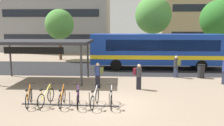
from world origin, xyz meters
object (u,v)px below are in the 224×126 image
at_px(parked_bicycle_purple_3, 78,98).
at_px(parked_bicycle_silver_4, 95,99).
at_px(parked_bicycle_orange_2, 62,98).
at_px(commuter_maroon_pack_2, 138,75).
at_px(parked_bicycle_orange_0, 29,98).
at_px(city_bus, 156,50).
at_px(commuter_olive_pack_3, 98,74).
at_px(street_tree_0, 153,15).
at_px(parked_bicycle_yellow_1, 46,97).
at_px(commuter_olive_pack_0, 176,65).
at_px(street_tree_1, 60,24).
at_px(parked_bicycle_silver_5, 111,99).
at_px(street_tree_2, 219,19).
at_px(transit_shelter, 41,43).
at_px(trash_bin, 201,71).

height_order(parked_bicycle_purple_3, parked_bicycle_silver_4, same).
bearing_deg(parked_bicycle_orange_2, commuter_maroon_pack_2, -56.59).
height_order(parked_bicycle_orange_0, parked_bicycle_silver_4, same).
relative_size(parked_bicycle_purple_3, commuter_maroon_pack_2, 1.07).
relative_size(city_bus, commuter_olive_pack_3, 7.37).
bearing_deg(street_tree_0, commuter_olive_pack_3, -110.38).
bearing_deg(city_bus, parked_bicycle_orange_0, 53.47).
bearing_deg(street_tree_0, parked_bicycle_yellow_1, -113.55).
relative_size(commuter_olive_pack_0, street_tree_1, 0.29).
distance_m(parked_bicycle_silver_5, commuter_olive_pack_3, 3.48).
bearing_deg(street_tree_2, parked_bicycle_orange_2, -128.52).
height_order(parked_bicycle_purple_3, street_tree_1, street_tree_1).
relative_size(commuter_maroon_pack_2, street_tree_0, 0.22).
distance_m(parked_bicycle_orange_0, parked_bicycle_silver_5, 4.13).
bearing_deg(parked_bicycle_yellow_1, commuter_olive_pack_3, -26.15).
bearing_deg(city_bus, commuter_olive_pack_0, 106.13).
bearing_deg(parked_bicycle_silver_4, street_tree_2, -28.70).
xyz_separation_m(transit_shelter, commuter_olive_pack_0, (9.85, 1.58, -1.77)).
xyz_separation_m(parked_bicycle_orange_2, parked_bicycle_purple_3, (0.81, -0.05, 0.00)).
height_order(parked_bicycle_silver_5, street_tree_2, street_tree_2).
bearing_deg(commuter_maroon_pack_2, parked_bicycle_purple_3, -114.07).
height_order(parked_bicycle_purple_3, commuter_olive_pack_3, commuter_olive_pack_3).
xyz_separation_m(parked_bicycle_purple_3, trash_bin, (8.18, 6.60, 0.13)).
relative_size(trash_bin, street_tree_2, 0.14).
distance_m(commuter_olive_pack_3, street_tree_2, 21.02).
bearing_deg(city_bus, parked_bicycle_silver_4, 67.21).
distance_m(parked_bicycle_orange_0, street_tree_1, 16.19).
relative_size(parked_bicycle_silver_4, trash_bin, 1.67).
xyz_separation_m(parked_bicycle_orange_0, parked_bicycle_silver_5, (4.13, 0.05, 0.00)).
relative_size(parked_bicycle_orange_2, commuter_maroon_pack_2, 1.07).
bearing_deg(parked_bicycle_purple_3, parked_bicycle_silver_5, -96.92).
bearing_deg(street_tree_2, trash_bin, -116.12).
distance_m(parked_bicycle_purple_3, trash_bin, 10.51).
bearing_deg(parked_bicycle_yellow_1, parked_bicycle_orange_0, 106.60).
distance_m(parked_bicycle_orange_0, commuter_olive_pack_0, 11.03).
distance_m(parked_bicycle_yellow_1, parked_bicycle_silver_4, 2.49).
distance_m(commuter_maroon_pack_2, commuter_olive_pack_3, 2.53).
bearing_deg(commuter_olive_pack_3, parked_bicycle_silver_4, 101.19).
bearing_deg(parked_bicycle_yellow_1, parked_bicycle_silver_4, -84.00).
bearing_deg(street_tree_1, commuter_olive_pack_0, -37.80).
height_order(parked_bicycle_orange_2, commuter_maroon_pack_2, commuter_maroon_pack_2).
xyz_separation_m(parked_bicycle_yellow_1, street_tree_0, (7.42, 17.04, 4.81)).
distance_m(parked_bicycle_orange_0, parked_bicycle_silver_4, 3.32).
bearing_deg(parked_bicycle_purple_3, parked_bicycle_orange_0, 81.88).
height_order(transit_shelter, commuter_maroon_pack_2, transit_shelter).
height_order(city_bus, commuter_olive_pack_0, city_bus).
bearing_deg(parked_bicycle_silver_4, city_bus, -16.57).
relative_size(parked_bicycle_orange_0, transit_shelter, 0.24).
bearing_deg(parked_bicycle_purple_3, street_tree_2, -45.30).
relative_size(commuter_olive_pack_0, commuter_maroon_pack_2, 1.05).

